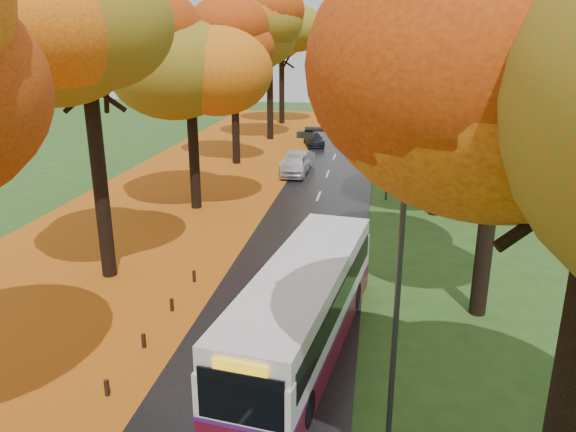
% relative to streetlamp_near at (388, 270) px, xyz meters
% --- Properties ---
extents(road, '(6.50, 90.00, 0.04)m').
position_rel_streetlamp_near_xyz_m(road, '(-3.95, 17.00, -4.69)').
color(road, black).
rests_on(road, ground).
extents(centre_line, '(0.12, 90.00, 0.01)m').
position_rel_streetlamp_near_xyz_m(centre_line, '(-3.95, 17.00, -4.67)').
color(centre_line, silver).
rests_on(centre_line, road).
extents(leaf_verge, '(12.00, 90.00, 0.02)m').
position_rel_streetlamp_near_xyz_m(leaf_verge, '(-12.95, 17.00, -4.70)').
color(leaf_verge, '#914F0D').
rests_on(leaf_verge, ground).
extents(leaf_drift, '(0.90, 90.00, 0.01)m').
position_rel_streetlamp_near_xyz_m(leaf_drift, '(-7.00, 17.00, -4.67)').
color(leaf_drift, '#BF5513').
rests_on(leaf_drift, road).
extents(trees_left, '(9.20, 74.00, 13.88)m').
position_rel_streetlamp_near_xyz_m(trees_left, '(-11.13, 19.06, 4.82)').
color(trees_left, black).
rests_on(trees_left, ground).
extents(trees_right, '(9.30, 74.20, 13.96)m').
position_rel_streetlamp_near_xyz_m(trees_right, '(3.24, 18.91, 4.98)').
color(trees_right, black).
rests_on(trees_right, ground).
extents(streetlamp_near, '(2.45, 0.18, 8.00)m').
position_rel_streetlamp_near_xyz_m(streetlamp_near, '(0.00, 0.00, 0.00)').
color(streetlamp_near, '#333538').
rests_on(streetlamp_near, ground).
extents(streetlamp_mid, '(2.45, 0.18, 8.00)m').
position_rel_streetlamp_near_xyz_m(streetlamp_mid, '(0.00, 22.00, 0.00)').
color(streetlamp_mid, '#333538').
rests_on(streetlamp_mid, ground).
extents(streetlamp_far, '(2.45, 0.18, 8.00)m').
position_rel_streetlamp_near_xyz_m(streetlamp_far, '(0.00, 44.00, 0.00)').
color(streetlamp_far, '#333538').
rests_on(streetlamp_far, ground).
extents(bus, '(3.96, 11.12, 2.86)m').
position_rel_streetlamp_near_xyz_m(bus, '(-2.49, 4.05, -3.17)').
color(bus, '#570D1E').
rests_on(bus, road).
extents(car_white, '(1.78, 4.34, 1.48)m').
position_rel_streetlamp_near_xyz_m(car_white, '(-6.24, 27.28, -3.94)').
color(car_white, silver).
rests_on(car_white, road).
extents(car_silver, '(2.22, 4.42, 1.39)m').
position_rel_streetlamp_near_xyz_m(car_silver, '(-6.30, 28.78, -3.98)').
color(car_silver, gray).
rests_on(car_silver, road).
extents(car_dark, '(2.54, 4.18, 1.13)m').
position_rel_streetlamp_near_xyz_m(car_dark, '(-6.25, 38.76, -4.11)').
color(car_dark, black).
rests_on(car_dark, road).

